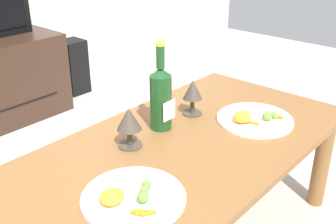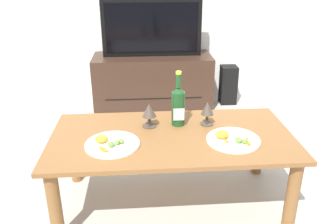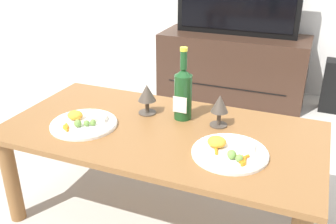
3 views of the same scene
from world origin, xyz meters
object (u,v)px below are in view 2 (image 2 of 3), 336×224
Objects in this scene: dinner_plate_left at (112,143)px; floor_speaker at (228,85)px; dining_table at (172,146)px; wine_bottle at (178,104)px; goblet_right at (207,110)px; tv_stand at (153,81)px; dinner_plate_right at (233,139)px; goblet_left at (149,112)px; tv_screen at (152,28)px.

floor_speaker is at bearing 58.23° from dinner_plate_left.
dining_table is 0.25m from wine_bottle.
goblet_right is (-0.51, -1.50, 0.36)m from floor_speaker.
tv_stand is 3.50× the size of wine_bottle.
floor_speaker is at bearing 65.72° from dining_table.
goblet_right is 0.49× the size of dinner_plate_right.
goblet_right reaches higher than floor_speaker.
goblet_left is (-0.07, -1.50, 0.30)m from tv_stand.
dining_table is at bearing -150.22° from goblet_right.
goblet_left is at bearing -92.77° from tv_screen.
dining_table is at bearing -88.13° from tv_stand.
tv_stand is at bearing 90.00° from tv_screen.
goblet_right is at bearing 0.00° from goblet_left.
dinner_plate_left is at bearing -132.84° from goblet_left.
dinner_plate_right is at bearing -102.37° from floor_speaker.
dining_table is 9.45× the size of goblet_right.
tv_screen reaches higher than tv_stand.
dinner_plate_right is (0.10, -0.23, -0.08)m from goblet_right.
floor_speaker is 2.76× the size of goblet_left.
tv_screen is 6.58× the size of goblet_right.
tv_screen is 2.42× the size of floor_speaker.
floor_speaker is (0.79, 0.01, -0.06)m from tv_stand.
tv_stand is (-0.05, 1.62, -0.13)m from dining_table.
tv_screen is at bearing 80.72° from dinner_plate_left.
wine_bottle reaches higher than dining_table.
floor_speaker is at bearing 0.41° from tv_stand.
floor_speaker is 1.63m from goblet_right.
goblet_right is 0.61m from dinner_plate_left.
goblet_right is at bearing -79.51° from tv_stand.
dinner_plate_right is at bearing -40.51° from wine_bottle.
dining_table is 4.66× the size of dinner_plate_right.
wine_bottle is 0.18m from goblet_right.
tv_screen is 2.87× the size of wine_bottle.
dining_table is 1.44× the size of tv_screen.
dinner_plate_right is (0.28, -0.24, -0.12)m from wine_bottle.
floor_speaker is 1.19× the size of wine_bottle.
goblet_left is 0.99× the size of goblet_right.
dinner_plate_right is at bearing -65.17° from goblet_right.
tv_screen is 6.68× the size of goblet_left.
floor_speaker is 1.34× the size of dinner_plate_right.
dining_table is at bearing 16.17° from dinner_plate_left.
goblet_right reaches higher than dinner_plate_left.
dinner_plate_left reaches higher than dining_table.
tv_stand reaches higher than floor_speaker.
dining_table is at bearing 163.42° from dinner_plate_right.
wine_bottle reaches higher than floor_speaker.
floor_speaker is at bearing 76.75° from dinner_plate_right.
goblet_right is 0.49× the size of dinner_plate_left.
floor_speaker is 1.34× the size of dinner_plate_left.
goblet_left is at bearing 47.16° from dinner_plate_left.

